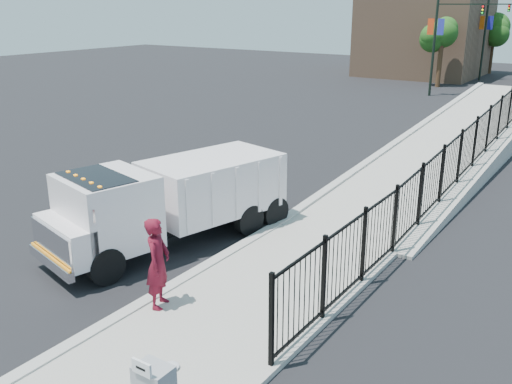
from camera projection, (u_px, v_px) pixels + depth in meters
The scene contains 14 objects.
ground at pixel (192, 279), 13.83m from camera, with size 120.00×120.00×0.00m, color black.
sidewalk at pixel (201, 340), 11.21m from camera, with size 3.55×12.00×0.12m, color #9E998E.
curb at pixel (131, 311), 12.22m from camera, with size 0.30×12.00×0.16m, color #ADAAA3.
ramp at pixel (460, 154), 25.32m from camera, with size 3.95×24.00×1.70m, color #9E998E.
iron_fence at pixel (473, 158), 21.13m from camera, with size 0.10×28.00×1.80m, color black.
truck at pixel (167, 199), 15.38m from camera, with size 3.85×7.30×2.39m.
worker at pixel (158, 263), 12.06m from camera, with size 0.73×0.48×2.02m, color maroon.
arrow_sign at pixel (142, 368), 8.01m from camera, with size 0.35×0.04×0.22m, color white.
debris at pixel (171, 366), 10.22m from camera, with size 0.33×0.33×0.08m, color silver.
light_pole_0 at pixel (439, 33), 39.76m from camera, with size 3.77×0.22×8.00m.
light_pole_2 at pixel (489, 28), 48.01m from camera, with size 3.78×0.22×8.00m.
tree_0 at pixel (442, 36), 44.30m from camera, with size 2.29×2.29×5.15m.
tree_2 at pixel (494, 30), 53.04m from camera, with size 2.70×2.70×5.35m.
building at pixel (425, 30), 52.02m from camera, with size 10.00×10.00×8.00m, color #8C664C.
Camera 1 is at (8.23, -9.48, 6.35)m, focal length 40.00 mm.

